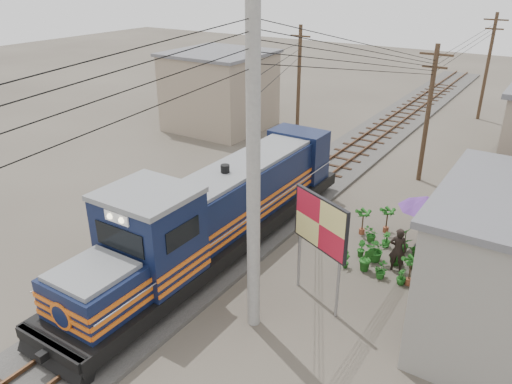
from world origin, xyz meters
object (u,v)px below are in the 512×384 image
Objects in this scene: market_umbrella at (426,203)px; locomotive at (217,214)px; vendor at (398,250)px; billboard at (320,226)px.

locomotive is at bearing -144.98° from market_umbrella.
vendor is (-0.29, -2.08, -1.15)m from market_umbrella.
market_umbrella is at bearing 94.85° from billboard.
billboard is 2.20× the size of vendor.
vendor is at bearing -97.83° from market_umbrella.
billboard is at bearing -8.80° from locomotive.
locomotive is 6.52× the size of market_umbrella.
billboard is (4.64, -0.72, 1.15)m from locomotive.
market_umbrella reaches higher than vendor.
market_umbrella is 1.36× the size of vendor.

